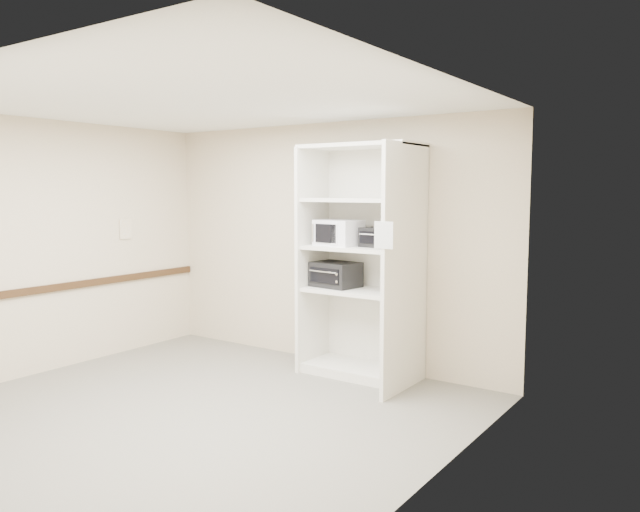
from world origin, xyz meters
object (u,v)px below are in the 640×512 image
Objects in this scene: microwave at (339,233)px; toaster_oven_upper at (379,237)px; toaster_oven_lower at (336,274)px; shelving_unit at (365,270)px.

toaster_oven_upper is at bearing 15.54° from microwave.
toaster_oven_upper is (0.45, 0.07, -0.03)m from microwave.
shelving_unit is at bearing 7.62° from toaster_oven_lower.
toaster_oven_upper is at bearing 15.60° from shelving_unit.
toaster_oven_upper is 0.66m from toaster_oven_lower.
microwave is 1.29× the size of toaster_oven_upper.
shelving_unit is 0.36m from toaster_oven_lower.
shelving_unit is 0.48m from microwave.
microwave is at bearing -21.29° from toaster_oven_lower.
microwave is 0.94× the size of toaster_oven_lower.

